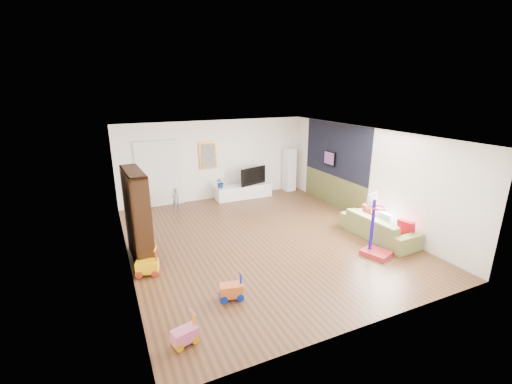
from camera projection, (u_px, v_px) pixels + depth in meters
name	position (u px, v px, depth m)	size (l,w,h in m)	color
floor	(262.00, 239.00, 8.85)	(6.50, 7.50, 0.00)	brown
ceiling	(263.00, 134.00, 8.05)	(6.50, 7.50, 0.00)	white
wall_back	(215.00, 160.00, 11.71)	(6.50, 0.00, 2.70)	white
wall_front	(370.00, 253.00, 5.20)	(6.50, 0.00, 2.70)	silver
wall_left	(123.00, 207.00, 7.16)	(0.00, 7.50, 2.70)	silver
wall_right	(365.00, 175.00, 9.75)	(0.00, 7.50, 2.70)	silver
navy_accent	(336.00, 150.00, 10.81)	(0.01, 3.20, 1.70)	black
olive_wainscot	(333.00, 191.00, 11.21)	(0.01, 3.20, 1.00)	brown
doorway	(160.00, 175.00, 11.00)	(1.45, 0.06, 2.10)	white
painting_back	(208.00, 155.00, 11.51)	(0.62, 0.06, 0.92)	gold
artwork_right	(330.00, 158.00, 11.05)	(0.04, 0.56, 0.46)	#7F3F8C
media_console	(244.00, 191.00, 12.04)	(1.99, 0.50, 0.46)	white
tall_cabinet	(289.00, 169.00, 12.77)	(0.37, 0.37, 1.60)	white
bookshelf	(137.00, 216.00, 7.54)	(0.37, 1.41, 2.06)	black
sofa	(379.00, 227.00, 8.81)	(2.10, 0.82, 0.61)	olive
basketball_hoop	(379.00, 226.00, 7.76)	(0.51, 0.62, 1.48)	red
ride_on_yellow	(147.00, 262.00, 7.06)	(0.45, 0.28, 0.60)	#FFBB08
ride_on_orange	(231.00, 286.00, 6.26)	(0.42, 0.26, 0.56)	#CF5F27
ride_on_pink	(184.00, 330.00, 5.15)	(0.37, 0.23, 0.50)	#D0598B
child	(176.00, 199.00, 10.73)	(0.27, 0.18, 0.75)	gray
tv	(251.00, 175.00, 12.01)	(1.08, 0.14, 0.62)	black
vase_plant	(221.00, 182.00, 11.59)	(0.34, 0.30, 0.38)	navy
pillow_left	(406.00, 228.00, 8.29)	(0.11, 0.40, 0.40)	#AB0A19
pillow_center	(386.00, 220.00, 8.80)	(0.10, 0.38, 0.38)	white
pillow_right	(368.00, 211.00, 9.39)	(0.09, 0.35, 0.35)	#B62536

